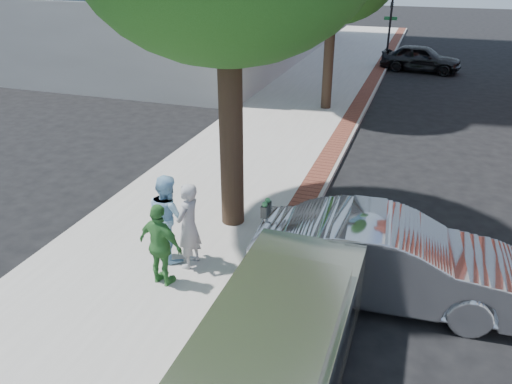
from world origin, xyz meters
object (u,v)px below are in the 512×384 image
at_px(bg_car, 421,58).
at_px(van, 277,349).
at_px(parking_meter, 266,219).
at_px(person_gray, 188,226).
at_px(person_green, 161,245).
at_px(person_officer, 168,217).
at_px(sedan_silver, 387,259).

distance_m(bg_car, van, 23.78).
relative_size(parking_meter, bg_car, 0.35).
bearing_deg(van, bg_car, 87.99).
bearing_deg(person_gray, person_green, -11.28).
xyz_separation_m(person_gray, person_officer, (-0.54, 0.19, 0.01)).
xyz_separation_m(person_green, van, (2.76, -1.80, -0.05)).
xyz_separation_m(parking_meter, bg_car, (2.09, 20.80, -0.50)).
distance_m(person_officer, sedan_silver, 4.29).
xyz_separation_m(person_officer, van, (3.08, -2.71, -0.12)).
relative_size(person_green, sedan_silver, 0.34).
bearing_deg(parking_meter, van, -69.45).
relative_size(person_officer, person_green, 1.09).
height_order(person_green, bg_car, person_green).
height_order(person_officer, person_green, person_officer).
bearing_deg(sedan_silver, van, 153.70).
distance_m(person_officer, person_green, 0.96).
bearing_deg(person_gray, parking_meter, 112.56).
distance_m(person_green, sedan_silver, 4.13).
xyz_separation_m(sedan_silver, van, (-1.20, -2.95, 0.12)).
xyz_separation_m(person_officer, bg_car, (4.07, 21.05, -0.34)).
bearing_deg(bg_car, person_officer, 176.35).
relative_size(person_officer, sedan_silver, 0.37).
bearing_deg(parking_meter, sedan_silver, -0.13).
distance_m(parking_meter, person_gray, 1.51).
bearing_deg(person_green, person_gray, -94.48).
xyz_separation_m(person_green, bg_car, (3.75, 21.95, -0.26)).
bearing_deg(person_green, person_officer, -58.02).
bearing_deg(person_gray, bg_car, 176.16).
bearing_deg(sedan_silver, person_gray, 92.41).
relative_size(sedan_silver, bg_car, 1.17).
distance_m(parking_meter, sedan_silver, 2.34).
xyz_separation_m(person_gray, person_green, (-0.22, -0.71, -0.06)).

